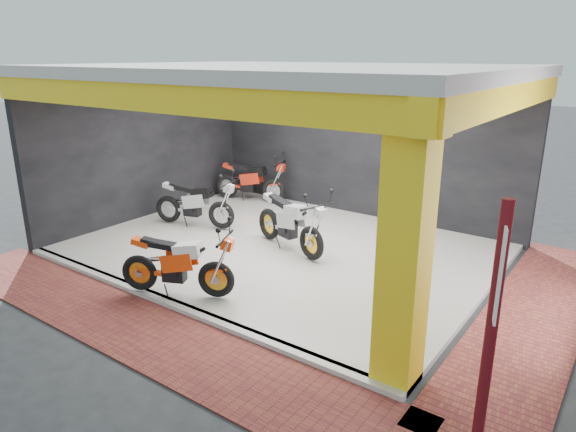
# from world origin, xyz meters

# --- Properties ---
(ground) EXTENTS (80.00, 80.00, 0.00)m
(ground) POSITION_xyz_m (0.00, 0.00, 0.00)
(ground) COLOR #2D2D30
(ground) RESTS_ON ground
(showroom_floor) EXTENTS (8.00, 6.00, 0.10)m
(showroom_floor) POSITION_xyz_m (0.00, 2.00, 0.05)
(showroom_floor) COLOR silver
(showroom_floor) RESTS_ON ground
(showroom_ceiling) EXTENTS (8.40, 6.40, 0.20)m
(showroom_ceiling) POSITION_xyz_m (0.00, 2.00, 3.60)
(showroom_ceiling) COLOR beige
(showroom_ceiling) RESTS_ON corner_column
(back_wall) EXTENTS (8.20, 0.20, 3.50)m
(back_wall) POSITION_xyz_m (0.00, 5.10, 1.75)
(back_wall) COLOR black
(back_wall) RESTS_ON ground
(left_wall) EXTENTS (0.20, 6.20, 3.50)m
(left_wall) POSITION_xyz_m (-4.10, 2.00, 1.75)
(left_wall) COLOR black
(left_wall) RESTS_ON ground
(corner_column) EXTENTS (0.50, 0.50, 3.50)m
(corner_column) POSITION_xyz_m (3.75, -0.75, 1.75)
(corner_column) COLOR yellow
(corner_column) RESTS_ON ground
(header_beam_front) EXTENTS (8.40, 0.30, 0.40)m
(header_beam_front) POSITION_xyz_m (0.00, -1.00, 3.30)
(header_beam_front) COLOR yellow
(header_beam_front) RESTS_ON corner_column
(header_beam_right) EXTENTS (0.30, 6.40, 0.40)m
(header_beam_right) POSITION_xyz_m (4.00, 2.00, 3.30)
(header_beam_right) COLOR yellow
(header_beam_right) RESTS_ON corner_column
(floor_kerb) EXTENTS (8.00, 0.20, 0.10)m
(floor_kerb) POSITION_xyz_m (0.00, -1.02, 0.05)
(floor_kerb) COLOR silver
(floor_kerb) RESTS_ON ground
(paver_front) EXTENTS (9.00, 1.40, 0.03)m
(paver_front) POSITION_xyz_m (0.00, -1.80, 0.01)
(paver_front) COLOR brown
(paver_front) RESTS_ON ground
(paver_right) EXTENTS (1.40, 7.00, 0.03)m
(paver_right) POSITION_xyz_m (4.80, 2.00, 0.01)
(paver_right) COLOR brown
(paver_right) RESTS_ON ground
(signpost) EXTENTS (0.13, 0.37, 2.74)m
(signpost) POSITION_xyz_m (4.94, -1.55, 1.50)
(signpost) COLOR maroon
(signpost) RESTS_ON ground
(moto_hero) EXTENTS (2.19, 1.54, 1.26)m
(moto_hero) POSITION_xyz_m (0.50, -0.50, 0.73)
(moto_hero) COLOR #FF420A
(moto_hero) RESTS_ON showroom_floor
(moto_row_a) EXTENTS (2.36, 1.47, 1.35)m
(moto_row_a) POSITION_xyz_m (0.87, 1.73, 0.78)
(moto_row_a) COLOR #A3A7AB
(moto_row_a) RESTS_ON showroom_floor
(moto_row_b) EXTENTS (2.25, 1.34, 1.29)m
(moto_row_b) POSITION_xyz_m (-1.78, 2.09, 0.75)
(moto_row_b) COLOR #AFB3B8
(moto_row_b) RESTS_ON showroom_floor
(moto_row_d) EXTENTS (2.25, 1.31, 1.30)m
(moto_row_d) POSITION_xyz_m (-2.14, 4.50, 0.75)
(moto_row_d) COLOR red
(moto_row_d) RESTS_ON showroom_floor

